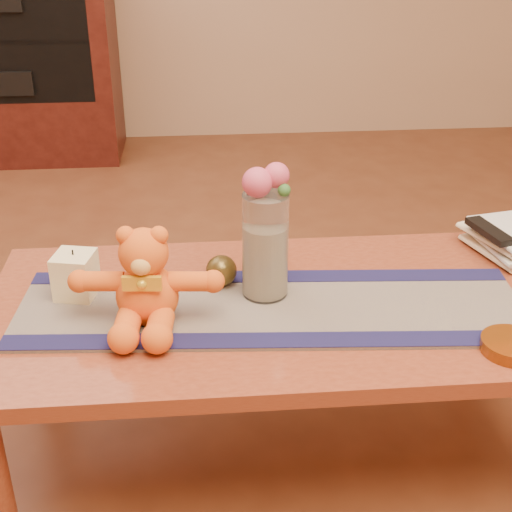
{
  "coord_description": "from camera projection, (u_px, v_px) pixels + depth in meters",
  "views": [
    {
      "loc": [
        -0.18,
        -1.48,
        1.35
      ],
      "look_at": [
        -0.05,
        0.0,
        0.58
      ],
      "focal_mm": 50.36,
      "sensor_mm": 36.0,
      "label": 1
    }
  ],
  "objects": [
    {
      "name": "floor",
      "position": [
        274.0,
        446.0,
        1.94
      ],
      "size": [
        5.5,
        5.5,
        0.0
      ],
      "primitive_type": "plane",
      "color": "#5E2F1A",
      "rests_on": "ground"
    },
    {
      "name": "coffee_table_top",
      "position": [
        276.0,
        310.0,
        1.74
      ],
      "size": [
        1.4,
        0.7,
        0.04
      ],
      "primitive_type": "cube",
      "color": "maroon",
      "rests_on": "floor"
    },
    {
      "name": "table_leg_bl",
      "position": [
        42.0,
        334.0,
        2.05
      ],
      "size": [
        0.07,
        0.07,
        0.41
      ],
      "primitive_type": "cylinder",
      "color": "maroon",
      "rests_on": "floor"
    },
    {
      "name": "table_leg_br",
      "position": [
        477.0,
        314.0,
        2.15
      ],
      "size": [
        0.07,
        0.07,
        0.41
      ],
      "primitive_type": "cylinder",
      "color": "maroon",
      "rests_on": "floor"
    },
    {
      "name": "persian_runner",
      "position": [
        271.0,
        308.0,
        1.71
      ],
      "size": [
        1.22,
        0.43,
        0.01
      ],
      "primitive_type": "cube",
      "rotation": [
        0.0,
        0.0,
        -0.07
      ],
      "color": "#1D1740",
      "rests_on": "coffee_table_top"
    },
    {
      "name": "runner_border_near",
      "position": [
        274.0,
        340.0,
        1.58
      ],
      "size": [
        1.2,
        0.14,
        0.0
      ],
      "primitive_type": "cube",
      "rotation": [
        0.0,
        0.0,
        -0.07
      ],
      "color": "#181644",
      "rests_on": "persian_runner"
    },
    {
      "name": "runner_border_far",
      "position": [
        269.0,
        276.0,
        1.83
      ],
      "size": [
        1.2,
        0.14,
        0.0
      ],
      "primitive_type": "cube",
      "rotation": [
        0.0,
        0.0,
        -0.07
      ],
      "color": "#181644",
      "rests_on": "persian_runner"
    },
    {
      "name": "teddy_bear",
      "position": [
        146.0,
        276.0,
        1.61
      ],
      "size": [
        0.35,
        0.3,
        0.22
      ],
      "primitive_type": null,
      "rotation": [
        0.0,
        0.0,
        -0.09
      ],
      "color": "orange",
      "rests_on": "persian_runner"
    },
    {
      "name": "pillar_candle",
      "position": [
        76.0,
        275.0,
        1.73
      ],
      "size": [
        0.11,
        0.11,
        0.11
      ],
      "primitive_type": "cube",
      "rotation": [
        0.0,
        0.0,
        -0.22
      ],
      "color": "#FDF5BA",
      "rests_on": "persian_runner"
    },
    {
      "name": "candle_wick",
      "position": [
        73.0,
        252.0,
        1.7
      ],
      "size": [
        0.0,
        0.0,
        0.01
      ],
      "primitive_type": "cylinder",
      "rotation": [
        0.0,
        0.0,
        -0.22
      ],
      "color": "black",
      "rests_on": "pillar_candle"
    },
    {
      "name": "glass_vase",
      "position": [
        265.0,
        246.0,
        1.7
      ],
      "size": [
        0.11,
        0.11,
        0.26
      ],
      "primitive_type": "cylinder",
      "color": "silver",
      "rests_on": "persian_runner"
    },
    {
      "name": "potpourri_fill",
      "position": [
        265.0,
        260.0,
        1.72
      ],
      "size": [
        0.09,
        0.09,
        0.18
      ],
      "primitive_type": "cylinder",
      "color": "beige",
      "rests_on": "glass_vase"
    },
    {
      "name": "rose_left",
      "position": [
        257.0,
        182.0,
        1.61
      ],
      "size": [
        0.07,
        0.07,
        0.07
      ],
      "primitive_type": "sphere",
      "color": "#C94767",
      "rests_on": "glass_vase"
    },
    {
      "name": "rose_right",
      "position": [
        276.0,
        175.0,
        1.63
      ],
      "size": [
        0.06,
        0.06,
        0.06
      ],
      "primitive_type": "sphere",
      "color": "#C94767",
      "rests_on": "glass_vase"
    },
    {
      "name": "blue_flower_back",
      "position": [
        269.0,
        178.0,
        1.66
      ],
      "size": [
        0.04,
        0.04,
        0.04
      ],
      "primitive_type": "sphere",
      "color": "#515CAF",
      "rests_on": "glass_vase"
    },
    {
      "name": "blue_flower_side",
      "position": [
        252.0,
        184.0,
        1.65
      ],
      "size": [
        0.04,
        0.04,
        0.04
      ],
      "primitive_type": "sphere",
      "color": "#515CAF",
      "rests_on": "glass_vase"
    },
    {
      "name": "leaf_sprig",
      "position": [
        284.0,
        190.0,
        1.62
      ],
      "size": [
        0.03,
        0.03,
        0.03
      ],
      "primitive_type": "sphere",
      "color": "#33662D",
      "rests_on": "glass_vase"
    },
    {
      "name": "bronze_ball",
      "position": [
        221.0,
        271.0,
        1.78
      ],
      "size": [
        0.08,
        0.08,
        0.08
      ],
      "primitive_type": "sphere",
      "rotation": [
        0.0,
        0.0,
        0.08
      ],
      "color": "#4B3B19",
      "rests_on": "persian_runner"
    },
    {
      "name": "book_bottom",
      "position": [
        483.0,
        254.0,
        1.94
      ],
      "size": [
        0.22,
        0.26,
        0.02
      ],
      "primitive_type": "imported",
      "rotation": [
        0.0,
        0.0,
        0.3
      ],
      "color": "#F6E4BE",
      "rests_on": "coffee_table_top"
    },
    {
      "name": "book_lower",
      "position": [
        486.0,
        249.0,
        1.93
      ],
      "size": [
        0.2,
        0.25,
        0.02
      ],
      "primitive_type": "imported",
      "rotation": [
        0.0,
        0.0,
        0.16
      ],
      "color": "#F6E4BE",
      "rests_on": "book_bottom"
    },
    {
      "name": "book_upper",
      "position": [
        482.0,
        242.0,
        1.92
      ],
      "size": [
        0.23,
        0.27,
        0.02
      ],
      "primitive_type": "imported",
      "rotation": [
        0.0,
        0.0,
        0.35
      ],
      "color": "#F6E4BE",
      "rests_on": "book_lower"
    },
    {
      "name": "book_top",
      "position": [
        488.0,
        236.0,
        1.91
      ],
      "size": [
        0.2,
        0.25,
        0.02
      ],
      "primitive_type": "imported",
      "rotation": [
        0.0,
        0.0,
        0.19
      ],
      "color": "#F6E4BE",
      "rests_on": "book_upper"
    },
    {
      "name": "tv_remote",
      "position": [
        489.0,
        231.0,
        1.9
      ],
      "size": [
        0.08,
        0.17,
        0.02
      ],
      "primitive_type": "cube",
      "rotation": [
        0.0,
        0.0,
        0.24
      ],
      "color": "black",
      "rests_on": "book_top"
    },
    {
      "name": "amber_dish",
      "position": [
        512.0,
        346.0,
        1.55
      ],
      "size": [
        0.13,
        0.13,
        0.03
      ],
      "primitive_type": "cylinder",
      "rotation": [
        0.0,
        0.0,
        -0.01
      ],
      "color": "#BF5914",
      "rests_on": "coffee_table_top"
    },
    {
      "name": "media_cabinet",
      "position": [
        0.0,
        56.0,
        3.79
      ],
      "size": [
        1.2,
        0.5,
        1.1
      ],
      "primitive_type": "cube",
      "color": "black",
      "rests_on": "floor"
    }
  ]
}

